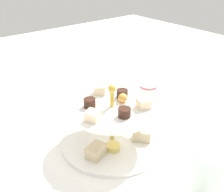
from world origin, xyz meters
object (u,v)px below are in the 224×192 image
Objects in this scene: water_glass_tall_right at (208,177)px; water_glass_short_left at (105,87)px; tiered_serving_stand at (112,126)px; teacup_with_saucer at (148,92)px; butter_knife_right at (213,122)px.

water_glass_short_left is (-0.49, 0.12, -0.02)m from water_glass_tall_right.
tiered_serving_stand reaches higher than water_glass_tall_right.
water_glass_short_left is 0.15m from teacup_with_saucer.
water_glass_tall_right reaches higher than teacup_with_saucer.
water_glass_short_left is at bearing 54.31° from butter_knife_right.
tiered_serving_stand is 1.59× the size of butter_knife_right.
water_glass_tall_right is 1.27× the size of teacup_with_saucer.
water_glass_tall_right is 0.67× the size of butter_knife_right.
tiered_serving_stand is 0.32m from butter_knife_right.
tiered_serving_stand is 3.01× the size of teacup_with_saucer.
butter_knife_right is (-0.15, 0.27, -0.06)m from water_glass_tall_right.
water_glass_tall_right is at bearing 5.91° from tiered_serving_stand.
water_glass_short_left is 0.42× the size of butter_knife_right.
butter_knife_right is at bearing 10.09° from teacup_with_saucer.
water_glass_tall_right is at bearing 150.28° from butter_knife_right.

